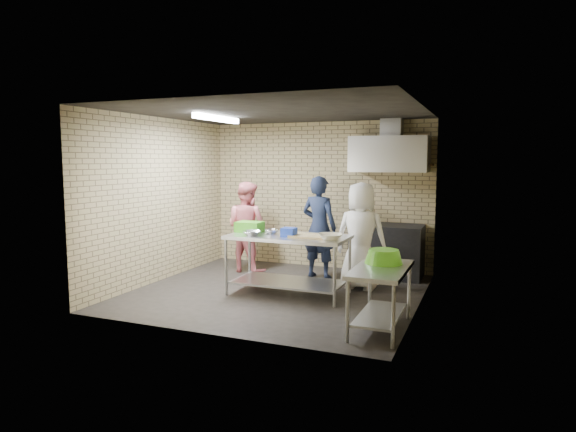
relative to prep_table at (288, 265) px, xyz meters
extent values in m
plane|color=black|center=(-0.20, 0.03, -0.44)|extent=(4.20, 4.20, 0.00)
plane|color=black|center=(-0.20, 0.03, 2.26)|extent=(4.20, 4.20, 0.00)
cube|color=tan|center=(-0.20, 2.03, 0.91)|extent=(4.20, 0.06, 2.70)
cube|color=tan|center=(-0.20, -1.97, 0.91)|extent=(4.20, 0.06, 2.70)
cube|color=tan|center=(-2.30, 0.03, 0.91)|extent=(0.06, 4.00, 2.70)
cube|color=tan|center=(1.90, 0.03, 0.91)|extent=(0.06, 4.00, 2.70)
cube|color=silver|center=(0.00, 0.00, 0.00)|extent=(1.78, 0.89, 0.89)
cube|color=silver|center=(1.60, -1.07, -0.07)|extent=(0.60, 1.20, 0.75)
cube|color=black|center=(1.15, 1.68, 0.01)|extent=(1.20, 0.70, 0.90)
cube|color=silver|center=(1.15, 1.73, 1.66)|extent=(1.30, 0.60, 0.60)
cube|color=#A5A8AD|center=(1.15, 1.88, 2.11)|extent=(0.35, 0.30, 0.30)
cube|color=#3F2B19|center=(1.45, 1.92, 1.48)|extent=(0.80, 0.20, 0.04)
cube|color=white|center=(-1.20, 0.03, 2.20)|extent=(0.10, 1.25, 0.08)
cube|color=green|center=(-0.70, 0.12, 0.52)|extent=(0.39, 0.30, 0.16)
cube|color=blue|center=(0.05, -0.10, 0.51)|extent=(0.20, 0.20, 0.13)
cube|color=#D9C27D|center=(0.35, -0.02, 0.46)|extent=(0.54, 0.41, 0.03)
imported|color=silver|center=(-0.50, -0.20, 0.48)|extent=(0.35, 0.35, 0.07)
imported|color=silver|center=(-0.30, 0.05, 0.48)|extent=(0.27, 0.27, 0.07)
imported|color=beige|center=(0.70, -0.15, 0.49)|extent=(0.44, 0.44, 0.08)
cylinder|color=green|center=(1.60, 1.92, 1.57)|extent=(0.06, 0.06, 0.15)
imported|color=#141832|center=(0.10, 1.17, 0.42)|extent=(0.70, 0.53, 1.74)
imported|color=pink|center=(-1.26, 1.13, 0.36)|extent=(0.89, 0.76, 1.62)
imported|color=white|center=(0.93, 0.71, 0.39)|extent=(0.85, 0.59, 1.67)
camera|label=1|loc=(2.74, -6.80, 1.56)|focal=31.13mm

